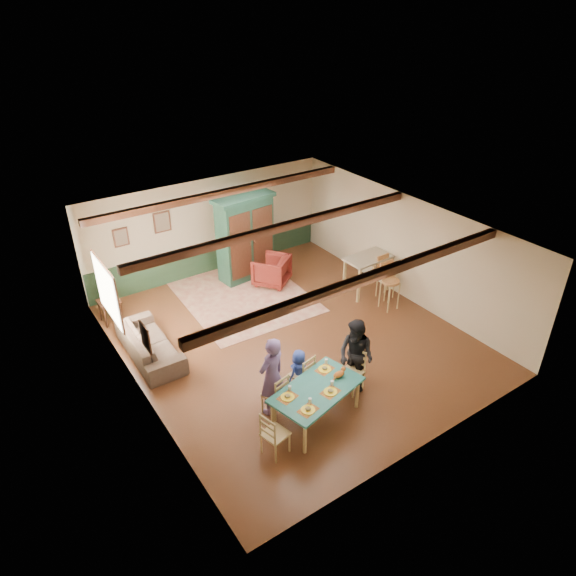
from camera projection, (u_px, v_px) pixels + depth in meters
floor at (291, 337)px, 11.86m from camera, size 8.00×8.00×0.00m
wall_back at (209, 227)px, 14.05m from camera, size 7.00×0.02×2.70m
wall_left at (135, 340)px, 9.48m from camera, size 0.02×8.00×2.70m
wall_right at (406, 248)px, 12.88m from camera, size 0.02×8.00×2.70m
ceiling at (291, 230)px, 10.51m from camera, size 7.00×8.00×0.02m
wainscot_back at (211, 256)px, 14.49m from camera, size 6.95×0.03×0.90m
ceiling_beam_front at (366, 279)px, 8.91m from camera, size 6.95×0.16×0.16m
ceiling_beam_mid at (281, 227)px, 10.84m from camera, size 6.95×0.16×0.16m
ceiling_beam_back at (223, 193)px, 12.70m from camera, size 6.95×0.16×0.16m
window_left at (107, 291)px, 10.62m from camera, size 0.06×1.60×1.30m
picture_left_wall at (146, 337)px, 8.87m from camera, size 0.04×0.42×0.52m
picture_back_a at (162, 222)px, 13.17m from camera, size 0.45×0.04×0.55m
picture_back_b at (121, 237)px, 12.71m from camera, size 0.38×0.04×0.48m
dining_table at (316, 404)px, 9.43m from camera, size 1.89×1.33×0.71m
dining_chair_far_left at (275, 393)px, 9.54m from camera, size 0.49×0.50×0.90m
dining_chair_far_right at (302, 374)px, 10.03m from camera, size 0.49×0.50×0.90m
dining_chair_end_left at (275, 433)px, 8.68m from camera, size 0.50×0.49×0.90m
dining_chair_end_right at (352, 372)px, 10.08m from camera, size 0.50×0.49×0.90m
person_man at (272, 376)px, 9.40m from camera, size 0.67×0.52×1.64m
person_woman at (356, 356)px, 9.98m from camera, size 0.76×0.88×1.57m
person_child at (299, 371)px, 10.06m from camera, size 0.53×0.40×0.96m
cat at (339, 374)px, 9.49m from camera, size 0.36×0.21×0.17m
place_setting_near_left at (308, 408)px, 8.75m from camera, size 0.44×0.37×0.11m
place_setting_near_center at (331, 390)px, 9.15m from camera, size 0.44×0.37×0.11m
place_setting_far_left at (288, 395)px, 9.03m from camera, size 0.44×0.37×0.11m
place_setting_far_right at (325, 367)px, 9.70m from camera, size 0.44×0.37×0.11m
area_rug at (244, 296)px, 13.45m from camera, size 3.16×3.70×0.01m
armoire at (245, 238)px, 13.83m from camera, size 1.73×0.84×2.36m
armchair at (271, 270)px, 13.86m from camera, size 1.22×1.23×0.81m
sofa at (150, 343)px, 11.12m from camera, size 0.87×2.20×0.64m
end_table at (111, 311)px, 12.30m from camera, size 0.50×0.50×0.58m
table_lamp at (106, 291)px, 12.02m from camera, size 0.30×0.30×0.53m
counter_table at (367, 274)px, 13.43m from camera, size 1.25×0.75×1.02m
bar_stool_left at (390, 287)px, 12.66m from camera, size 0.44×0.48×1.23m
bar_stool_right at (386, 278)px, 13.15m from camera, size 0.41×0.46×1.15m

